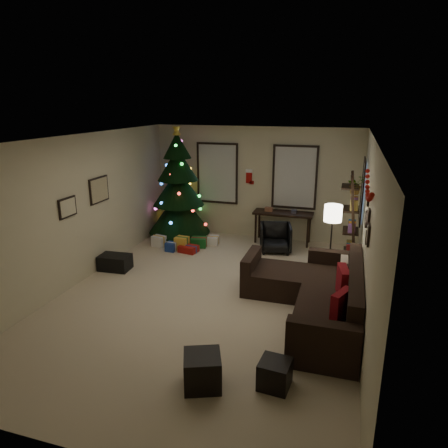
{
  "coord_description": "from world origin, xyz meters",
  "views": [
    {
      "loc": [
        2.17,
        -6.14,
        3.25
      ],
      "look_at": [
        0.1,
        0.6,
        1.15
      ],
      "focal_mm": 33.03,
      "sensor_mm": 36.0,
      "label": 1
    }
  ],
  "objects_px": {
    "desk_chair": "(275,238)",
    "bookshelf": "(352,224)",
    "christmas_tree": "(178,192)",
    "sofa": "(316,296)",
    "desk": "(283,216)"
  },
  "relations": [
    {
      "from": "sofa",
      "to": "desk",
      "type": "relative_size",
      "value": 2.03
    },
    {
      "from": "desk_chair",
      "to": "christmas_tree",
      "type": "bearing_deg",
      "value": 159.58
    },
    {
      "from": "christmas_tree",
      "to": "desk",
      "type": "xyz_separation_m",
      "value": [
        2.51,
        0.34,
        -0.5
      ]
    },
    {
      "from": "christmas_tree",
      "to": "sofa",
      "type": "xyz_separation_m",
      "value": [
        3.59,
        -2.91,
        -0.87
      ]
    },
    {
      "from": "desk_chair",
      "to": "desk",
      "type": "bearing_deg",
      "value": 72.23
    },
    {
      "from": "desk_chair",
      "to": "bookshelf",
      "type": "bearing_deg",
      "value": -34.39
    },
    {
      "from": "christmas_tree",
      "to": "desk",
      "type": "height_order",
      "value": "christmas_tree"
    },
    {
      "from": "christmas_tree",
      "to": "bookshelf",
      "type": "height_order",
      "value": "christmas_tree"
    },
    {
      "from": "desk",
      "to": "sofa",
      "type": "bearing_deg",
      "value": -71.7
    },
    {
      "from": "christmas_tree",
      "to": "desk_chair",
      "type": "distance_m",
      "value": 2.62
    },
    {
      "from": "desk_chair",
      "to": "bookshelf",
      "type": "xyz_separation_m",
      "value": [
        1.6,
        -0.62,
        0.63
      ]
    },
    {
      "from": "christmas_tree",
      "to": "bookshelf",
      "type": "bearing_deg",
      "value": -13.0
    },
    {
      "from": "sofa",
      "to": "desk",
      "type": "bearing_deg",
      "value": 108.3
    },
    {
      "from": "christmas_tree",
      "to": "desk_chair",
      "type": "xyz_separation_m",
      "value": [
        2.46,
        -0.31,
        -0.84
      ]
    },
    {
      "from": "sofa",
      "to": "bookshelf",
      "type": "distance_m",
      "value": 2.14
    }
  ]
}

